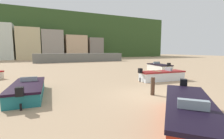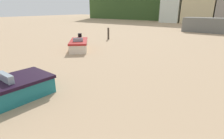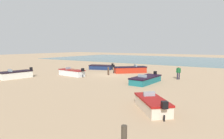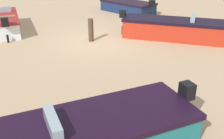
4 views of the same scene
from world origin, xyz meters
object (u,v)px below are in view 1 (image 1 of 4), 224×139
boat_teal_3 (28,90)px  boat_red_0 (189,113)px  boat_white_1 (159,67)px  mooring_post_near_water (153,86)px  boat_white_2 (162,76)px

boat_teal_3 → boat_red_0: bearing=-47.3°
boat_red_0 → boat_teal_3: 8.48m
boat_white_1 → mooring_post_near_water: boat_white_1 is taller
boat_white_1 → boat_teal_3: (-14.86, -5.80, -0.08)m
boat_white_1 → boat_white_2: 6.85m
boat_white_1 → boat_teal_3: size_ratio=0.84×
mooring_post_near_water → boat_teal_3: bearing=157.4°
boat_white_2 → boat_teal_3: size_ratio=0.91×
boat_red_0 → boat_white_1: boat_red_0 is taller
mooring_post_near_water → boat_white_2: bearing=42.1°
boat_white_2 → mooring_post_near_water: (-3.70, -3.34, 0.09)m
boat_red_0 → mooring_post_near_water: boat_red_0 is taller
boat_white_2 → boat_teal_3: 10.53m
boat_white_1 → mooring_post_near_water: (-8.04, -8.64, 0.07)m
boat_red_0 → boat_white_2: 8.72m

